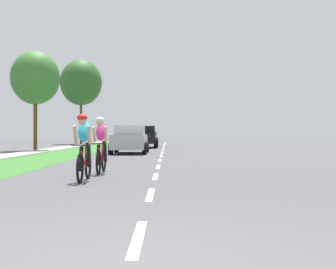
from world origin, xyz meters
name	(u,v)px	position (x,y,z in m)	size (l,w,h in m)	color
ground_plane	(162,155)	(0.00, 20.00, 0.00)	(120.00, 120.00, 0.00)	#4C4C4F
grass_verge	(61,155)	(-5.21, 20.00, 0.00)	(2.94, 70.00, 0.01)	#38722D
sidewalk_concrete	(19,155)	(-7.38, 20.00, 0.00)	(1.40, 70.00, 0.10)	#B2ADA3
lane_markings_center	(163,152)	(0.00, 24.00, 0.00)	(0.12, 54.30, 0.01)	white
cyclist_lead	(84,147)	(-1.65, 7.11, 0.81)	(0.42, 1.72, 1.58)	black
cyclist_trailing	(101,145)	(-1.55, 9.15, 0.81)	(0.42, 1.72, 1.58)	black
sedan_silver	(130,139)	(-1.78, 21.60, 0.77)	(1.98, 4.30, 1.52)	#A5A8AD
pickup_black	(144,137)	(-1.56, 31.29, 0.83)	(2.22, 5.10, 1.64)	black
street_tree_near	(36,78)	(-8.09, 25.51, 4.61)	(3.08, 3.08, 6.32)	brown
street_tree_far	(81,83)	(-8.34, 42.23, 6.13)	(4.13, 4.13, 8.41)	brown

